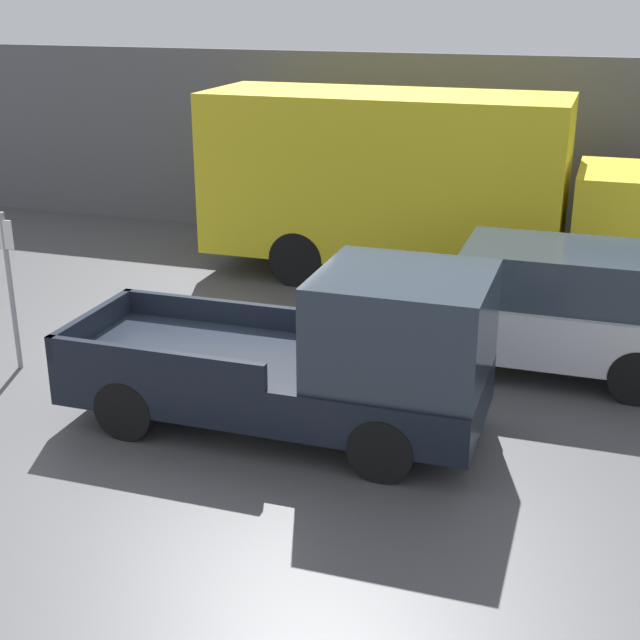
# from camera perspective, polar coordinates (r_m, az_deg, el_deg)

# --- Properties ---
(ground_plane) EXTENTS (60.00, 60.00, 0.00)m
(ground_plane) POSITION_cam_1_polar(r_m,az_deg,el_deg) (11.81, -6.58, -4.98)
(ground_plane) COLOR #4C4C4F
(building_wall) EXTENTS (28.00, 0.15, 3.85)m
(building_wall) POSITION_cam_1_polar(r_m,az_deg,el_deg) (18.95, 3.97, 10.91)
(building_wall) COLOR #56565B
(building_wall) RESTS_ON ground
(pickup_truck) EXTENTS (5.04, 1.94, 2.10)m
(pickup_truck) POSITION_cam_1_polar(r_m,az_deg,el_deg) (10.47, 0.06, -2.46)
(pickup_truck) COLOR black
(pickup_truck) RESTS_ON ground
(car) EXTENTS (4.32, 1.86, 1.77)m
(car) POSITION_cam_1_polar(r_m,az_deg,el_deg) (12.73, 14.07, 0.77)
(car) COLOR silver
(car) RESTS_ON ground
(delivery_truck) EXTENTS (8.43, 2.40, 3.34)m
(delivery_truck) POSITION_cam_1_polar(r_m,az_deg,el_deg) (16.20, 6.34, 8.75)
(delivery_truck) COLOR gold
(delivery_truck) RESTS_ON ground
(parking_sign) EXTENTS (0.30, 0.07, 2.25)m
(parking_sign) POSITION_cam_1_polar(r_m,az_deg,el_deg) (12.92, -19.24, 2.31)
(parking_sign) COLOR gray
(parking_sign) RESTS_ON ground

